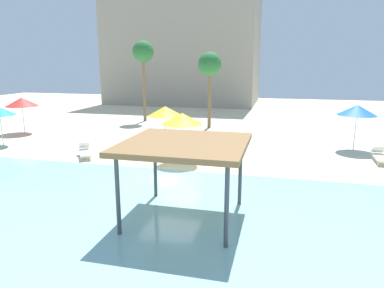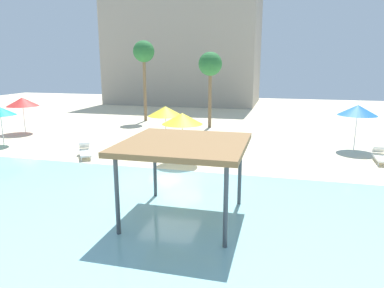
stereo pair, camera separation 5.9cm
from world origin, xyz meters
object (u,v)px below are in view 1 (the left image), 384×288
(lounge_chair_0, at_px, (380,156))
(lounge_chair_1, at_px, (164,148))
(palm_tree_3, at_px, (143,54))
(beach_umbrella_red_4, at_px, (22,102))
(shade_pavilion, at_px, (185,147))
(palm_tree_2, at_px, (210,66))
(beach_umbrella_yellow_5, at_px, (165,111))
(beach_umbrella_blue_3, at_px, (357,110))
(lounge_chair_2, at_px, (85,151))
(beach_umbrella_yellow_2, at_px, (182,119))

(lounge_chair_0, height_order, lounge_chair_1, same)
(lounge_chair_0, relative_size, lounge_chair_1, 0.97)
(lounge_chair_0, xyz_separation_m, palm_tree_3, (-17.51, 9.96, 5.70))
(beach_umbrella_red_4, xyz_separation_m, lounge_chair_1, (12.48, -3.55, -2.04))
(palm_tree_3, bearing_deg, shade_pavilion, -64.92)
(beach_umbrella_red_4, bearing_deg, palm_tree_2, 23.17)
(beach_umbrella_yellow_5, relative_size, lounge_chair_0, 1.39)
(beach_umbrella_blue_3, bearing_deg, palm_tree_3, 156.01)
(lounge_chair_2, bearing_deg, beach_umbrella_yellow_5, 94.29)
(lounge_chair_0, bearing_deg, palm_tree_3, -117.59)
(beach_umbrella_yellow_2, distance_m, palm_tree_2, 11.07)
(lounge_chair_1, relative_size, palm_tree_3, 0.27)
(beach_umbrella_red_4, xyz_separation_m, lounge_chair_0, (24.41, -2.36, -2.04))
(lounge_chair_1, bearing_deg, lounge_chair_2, -76.45)
(beach_umbrella_yellow_2, relative_size, beach_umbrella_red_4, 1.00)
(beach_umbrella_yellow_2, height_order, palm_tree_3, palm_tree_3)
(beach_umbrella_blue_3, xyz_separation_m, beach_umbrella_red_4, (-23.52, -0.21, -0.11))
(shade_pavilion, bearing_deg, palm_tree_3, 115.08)
(lounge_chair_0, bearing_deg, shade_pavilion, -39.31)
(beach_umbrella_red_4, relative_size, lounge_chair_1, 1.37)
(beach_umbrella_yellow_2, height_order, lounge_chair_0, beach_umbrella_yellow_2)
(beach_umbrella_yellow_2, height_order, lounge_chair_2, beach_umbrella_yellow_2)
(beach_umbrella_yellow_5, bearing_deg, beach_umbrella_red_4, 169.23)
(beach_umbrella_yellow_5, height_order, palm_tree_3, palm_tree_3)
(lounge_chair_0, bearing_deg, lounge_chair_2, -77.60)
(beach_umbrella_red_4, height_order, palm_tree_2, palm_tree_2)
(beach_umbrella_yellow_5, relative_size, lounge_chair_2, 1.39)
(lounge_chair_1, height_order, palm_tree_2, palm_tree_2)
(palm_tree_3, bearing_deg, lounge_chair_1, -63.42)
(beach_umbrella_yellow_5, xyz_separation_m, palm_tree_2, (1.15, 8.02, 2.66))
(beach_umbrella_blue_3, relative_size, palm_tree_3, 0.39)
(beach_umbrella_yellow_5, bearing_deg, beach_umbrella_blue_3, 12.54)
(beach_umbrella_blue_3, xyz_separation_m, palm_tree_3, (-16.62, 7.40, 3.55))
(shade_pavilion, xyz_separation_m, lounge_chair_2, (-7.73, 6.58, -2.23))
(lounge_chair_1, bearing_deg, beach_umbrella_yellow_5, -174.82)
(beach_umbrella_red_4, xyz_separation_m, palm_tree_2, (13.32, 5.70, 2.66))
(lounge_chair_0, bearing_deg, beach_umbrella_blue_3, -158.90)
(beach_umbrella_yellow_5, bearing_deg, shade_pavilion, -68.08)
(shade_pavilion, relative_size, beach_umbrella_blue_3, 1.45)
(shade_pavilion, bearing_deg, beach_umbrella_yellow_5, 111.92)
(palm_tree_2, bearing_deg, lounge_chair_0, -36.01)
(shade_pavilion, distance_m, lounge_chair_0, 12.89)
(beach_umbrella_yellow_2, bearing_deg, lounge_chair_0, 14.42)
(beach_umbrella_yellow_2, distance_m, palm_tree_3, 14.95)
(lounge_chair_0, bearing_deg, beach_umbrella_red_4, -93.46)
(beach_umbrella_red_4, height_order, lounge_chair_1, beach_umbrella_red_4)
(beach_umbrella_yellow_2, xyz_separation_m, lounge_chair_0, (10.40, 2.67, -2.05))
(shade_pavilion, xyz_separation_m, beach_umbrella_yellow_2, (-2.01, 6.85, -0.17))
(beach_umbrella_red_4, bearing_deg, lounge_chair_1, -15.88)
(shade_pavilion, height_order, lounge_chair_0, shade_pavilion)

